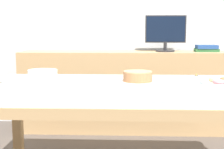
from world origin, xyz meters
TOP-DOWN VIEW (x-y plane):
  - wall_back at (0.00, 1.62)m, footprint 8.00×0.10m
  - dining_table at (0.00, 0.00)m, footprint 1.85×1.00m
  - sideboard at (0.00, 1.32)m, footprint 2.18×0.44m
  - computer_monitor at (0.44, 1.32)m, footprint 0.42×0.20m
  - book_stack at (0.87, 1.32)m, footprint 0.24×0.17m
  - cake_chocolate_round at (0.10, 0.08)m, footprint 0.28×0.28m
  - plate_stack at (-0.58, 0.21)m, footprint 0.21×0.21m
  - tealight_centre at (-0.79, -0.05)m, footprint 0.04×0.04m
  - tealight_right_edge at (0.54, 0.33)m, footprint 0.04×0.04m

SIDE VIEW (x-z plane):
  - sideboard at x=0.00m, z-range 0.00..0.85m
  - dining_table at x=0.00m, z-range 0.28..1.01m
  - tealight_centre at x=-0.79m, z-range 0.71..0.75m
  - tealight_right_edge at x=0.54m, z-range 0.71..0.75m
  - plate_stack at x=-0.58m, z-range 0.72..0.79m
  - cake_chocolate_round at x=0.10m, z-range 0.72..0.80m
  - book_stack at x=0.87m, z-range 0.85..0.92m
  - computer_monitor at x=0.44m, z-range 0.85..1.23m
  - wall_back at x=0.00m, z-range 0.00..2.60m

